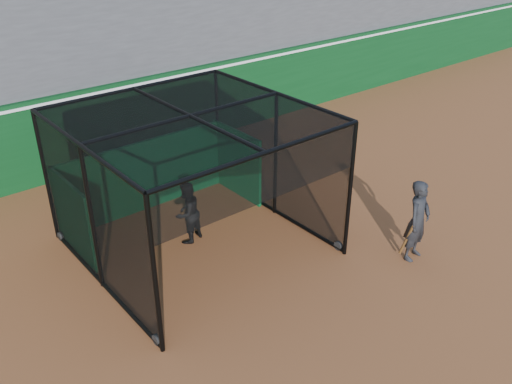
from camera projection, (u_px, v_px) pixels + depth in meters
ground at (310, 286)px, 11.54m from camera, size 120.00×120.00×0.00m
outfield_wall at (119, 120)px, 16.72m from camera, size 50.00×0.50×2.50m
batting_cage at (194, 184)px, 12.18m from camera, size 4.97×5.03×3.25m
batter at (187, 213)px, 12.75m from camera, size 0.89×0.78×1.54m
on_deck_player at (418, 221)px, 12.05m from camera, size 0.77×0.57×1.94m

